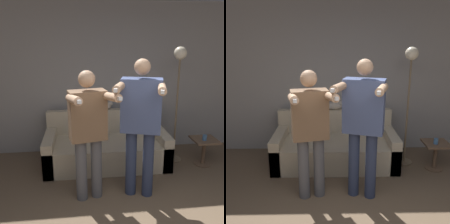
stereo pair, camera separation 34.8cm
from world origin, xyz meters
TOP-DOWN VIEW (x-y plane):
  - wall_back at (0.00, 3.02)m, footprint 10.00×0.05m
  - couch at (-0.25, 2.44)m, footprint 1.95×0.94m
  - person_left at (-0.56, 1.45)m, footprint 0.60×0.75m
  - person_right at (0.08, 1.45)m, footprint 0.67×0.78m
  - cat at (-0.26, 2.79)m, footprint 0.40×0.11m
  - floor_lamp at (0.89, 2.39)m, footprint 0.27×0.27m
  - side_table at (1.31, 2.17)m, footprint 0.39×0.39m
  - cup at (1.28, 2.12)m, footprint 0.07×0.07m

SIDE VIEW (x-z plane):
  - couch at x=-0.25m, z-range -0.15..0.66m
  - side_table at x=1.31m, z-range 0.09..0.53m
  - cup at x=1.28m, z-range 0.44..0.53m
  - cat at x=-0.26m, z-range 0.80..0.96m
  - person_left at x=-0.56m, z-range 0.13..1.78m
  - person_right at x=0.08m, z-range 0.15..1.93m
  - wall_back at x=0.00m, z-range 0.00..2.60m
  - floor_lamp at x=0.89m, z-range 0.47..2.35m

